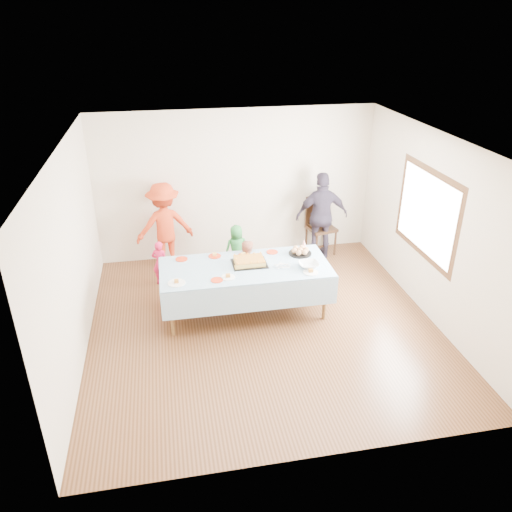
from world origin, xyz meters
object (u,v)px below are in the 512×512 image
Objects in this scene: dining_chair at (319,222)px; adult_left at (165,226)px; party_table at (245,270)px; birthday_cake at (249,261)px.

adult_left is at bearing 169.76° from dining_chair.
party_table is 1.61× the size of adult_left.
party_table is 4.87× the size of birthday_cake.
dining_chair reaches higher than birthday_cake.
dining_chair is at bearing 47.65° from birthday_cake.
adult_left is at bearing 124.87° from birthday_cake.
birthday_cake is at bearing 115.78° from adult_left.
adult_left reaches higher than birthday_cake.
birthday_cake is 0.33× the size of adult_left.
birthday_cake is 2.47m from dining_chair.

